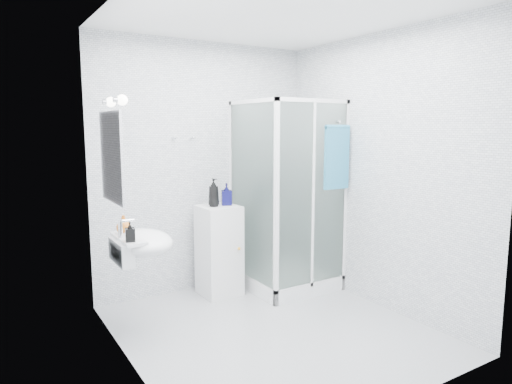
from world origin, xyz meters
TOP-DOWN VIEW (x-y plane):
  - room at (0.00, 0.00)m, footprint 2.40×2.60m
  - shower_enclosure at (0.67, 0.77)m, footprint 0.90×0.95m
  - wall_basin at (-0.99, 0.45)m, footprint 0.46×0.56m
  - mirror at (-1.19, 0.45)m, footprint 0.02×0.60m
  - vanity_lights at (-1.14, 0.45)m, footprint 0.10×0.40m
  - wall_hooks at (-0.25, 1.26)m, footprint 0.23×0.06m
  - storage_cabinet at (0.01, 1.01)m, footprint 0.39×0.41m
  - hand_towel at (1.01, 0.36)m, footprint 0.30×0.04m
  - shampoo_bottle_a at (-0.05, 1.00)m, footprint 0.13×0.13m
  - shampoo_bottle_b at (0.10, 1.01)m, footprint 0.13×0.13m
  - soap_dispenser_orange at (-1.08, 0.58)m, footprint 0.14×0.14m
  - soap_dispenser_black at (-1.11, 0.29)m, footprint 0.08×0.08m

SIDE VIEW (x-z plane):
  - shower_enclosure at x=0.67m, z-range -0.55..1.45m
  - storage_cabinet at x=0.01m, z-range 0.00..0.93m
  - wall_basin at x=-0.99m, z-range 0.62..0.97m
  - soap_dispenser_orange at x=-1.08m, z-range 0.86..1.01m
  - soap_dispenser_black at x=-1.11m, z-range 0.86..1.02m
  - shampoo_bottle_b at x=0.10m, z-range 0.93..1.16m
  - shampoo_bottle_a at x=-0.05m, z-range 0.93..1.22m
  - room at x=0.00m, z-range 0.00..2.60m
  - hand_towel at x=1.01m, z-range 1.12..1.76m
  - mirror at x=-1.19m, z-range 1.15..1.85m
  - wall_hooks at x=-0.25m, z-range 1.60..1.64m
  - vanity_lights at x=-1.14m, z-range 1.88..1.96m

